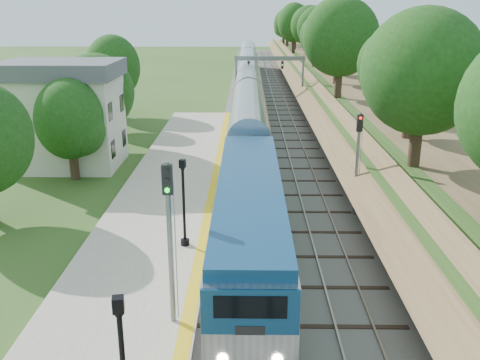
{
  "coord_description": "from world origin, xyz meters",
  "views": [
    {
      "loc": [
        -0.1,
        -9.74,
        11.8
      ],
      "look_at": [
        -0.5,
        17.92,
        2.8
      ],
      "focal_mm": 40.0,
      "sensor_mm": 36.0,
      "label": 1
    }
  ],
  "objects_px": {
    "train": "(249,95)",
    "signal_farside": "(358,153)",
    "station_building": "(64,114)",
    "signal_gantry": "(269,68)",
    "signal_platform": "(169,227)",
    "lamppost_far": "(184,208)"
  },
  "relations": [
    {
      "from": "signal_farside",
      "to": "train",
      "type": "bearing_deg",
      "value": 101.15
    },
    {
      "from": "station_building",
      "to": "signal_gantry",
      "type": "xyz_separation_m",
      "value": [
        16.47,
        24.99,
        0.73
      ]
    },
    {
      "from": "train",
      "to": "signal_farside",
      "type": "xyz_separation_m",
      "value": [
        6.2,
        -31.46,
        1.6
      ]
    },
    {
      "from": "signal_gantry",
      "to": "signal_platform",
      "type": "relative_size",
      "value": 1.33
    },
    {
      "from": "signal_gantry",
      "to": "signal_farside",
      "type": "xyz_separation_m",
      "value": [
        3.73,
        -35.16,
        -1.01
      ]
    },
    {
      "from": "station_building",
      "to": "lamppost_far",
      "type": "distance_m",
      "value": 18.75
    },
    {
      "from": "station_building",
      "to": "lamppost_far",
      "type": "xyz_separation_m",
      "value": [
        10.78,
        -15.24,
        -1.72
      ]
    },
    {
      "from": "signal_platform",
      "to": "train",
      "type": "bearing_deg",
      "value": 86.17
    },
    {
      "from": "signal_platform",
      "to": "signal_gantry",
      "type": "bearing_deg",
      "value": 83.48
    },
    {
      "from": "signal_gantry",
      "to": "station_building",
      "type": "bearing_deg",
      "value": -123.38
    },
    {
      "from": "signal_farside",
      "to": "station_building",
      "type": "bearing_deg",
      "value": 153.27
    },
    {
      "from": "signal_gantry",
      "to": "train",
      "type": "height_order",
      "value": "signal_gantry"
    },
    {
      "from": "station_building",
      "to": "lamppost_far",
      "type": "relative_size",
      "value": 1.93
    },
    {
      "from": "station_building",
      "to": "signal_platform",
      "type": "distance_m",
      "value": 24.67
    },
    {
      "from": "lamppost_far",
      "to": "signal_platform",
      "type": "xyz_separation_m",
      "value": [
        0.32,
        -6.79,
        1.89
      ]
    },
    {
      "from": "lamppost_far",
      "to": "signal_farside",
      "type": "bearing_deg",
      "value": 28.28
    },
    {
      "from": "lamppost_far",
      "to": "train",
      "type": "bearing_deg",
      "value": 84.97
    },
    {
      "from": "station_building",
      "to": "signal_gantry",
      "type": "relative_size",
      "value": 1.02
    },
    {
      "from": "station_building",
      "to": "signal_platform",
      "type": "bearing_deg",
      "value": -63.26
    },
    {
      "from": "station_building",
      "to": "signal_farside",
      "type": "bearing_deg",
      "value": -26.73
    },
    {
      "from": "signal_platform",
      "to": "lamppost_far",
      "type": "bearing_deg",
      "value": 92.66
    },
    {
      "from": "station_building",
      "to": "train",
      "type": "bearing_deg",
      "value": 56.67
    }
  ]
}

